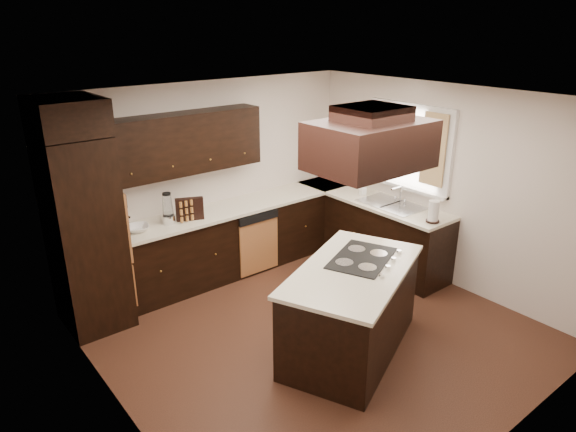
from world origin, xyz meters
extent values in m
cube|color=#57301F|center=(0.00, 0.00, -0.01)|extent=(4.20, 4.20, 0.02)
cube|color=silver|center=(0.00, 0.00, 2.51)|extent=(4.20, 4.20, 0.02)
cube|color=beige|center=(0.00, 2.11, 1.25)|extent=(4.20, 0.02, 2.50)
cube|color=beige|center=(0.00, -2.11, 1.25)|extent=(4.20, 0.02, 2.50)
cube|color=beige|center=(-2.11, 0.00, 1.25)|extent=(0.02, 4.20, 2.50)
cube|color=beige|center=(2.11, 0.00, 1.25)|extent=(0.02, 4.20, 2.50)
cube|color=black|center=(-1.78, 1.71, 1.06)|extent=(0.65, 0.75, 2.12)
cube|color=#B36F3D|center=(-1.43, 1.71, 1.12)|extent=(0.05, 0.62, 0.78)
cube|color=black|center=(0.03, 1.80, 0.44)|extent=(2.93, 0.60, 0.88)
cube|color=black|center=(1.80, 0.90, 0.44)|extent=(0.60, 2.40, 0.88)
cube|color=beige|center=(0.03, 1.79, 0.90)|extent=(2.93, 0.63, 0.04)
cube|color=beige|center=(1.79, 0.90, 0.90)|extent=(0.63, 2.40, 0.04)
cube|color=black|center=(-0.43, 1.93, 1.81)|extent=(2.00, 0.34, 0.72)
cube|color=#B36F3D|center=(0.33, 1.50, 0.40)|extent=(0.60, 0.05, 0.72)
cube|color=white|center=(2.07, 0.55, 1.65)|extent=(0.06, 1.32, 1.12)
cube|color=white|center=(2.10, 0.55, 1.65)|extent=(0.00, 1.20, 1.00)
cube|color=beige|center=(2.01, 0.13, 1.70)|extent=(0.02, 0.34, 0.90)
cube|color=beige|center=(2.01, 0.97, 1.70)|extent=(0.02, 0.34, 0.90)
cube|color=silver|center=(1.80, 0.55, 0.92)|extent=(0.52, 0.84, 0.01)
cube|color=black|center=(0.07, -0.45, 0.44)|extent=(1.87, 1.49, 0.88)
cube|color=beige|center=(0.07, -0.45, 0.90)|extent=(1.95, 1.57, 0.04)
cube|color=black|center=(0.30, -0.35, 0.93)|extent=(0.92, 0.79, 0.01)
cube|color=black|center=(0.10, -0.55, 2.16)|extent=(1.05, 0.72, 0.42)
cube|color=black|center=(0.10, -0.55, 2.44)|extent=(0.55, 0.50, 0.13)
cylinder|color=silver|center=(-0.78, 1.77, 0.97)|extent=(0.15, 0.15, 0.10)
cone|color=silver|center=(-0.78, 1.77, 1.15)|extent=(0.13, 0.13, 0.26)
cube|color=black|center=(-0.52, 1.72, 1.06)|extent=(0.34, 0.20, 0.28)
imported|color=white|center=(-1.18, 1.77, 0.95)|extent=(0.34, 0.34, 0.07)
imported|color=white|center=(1.79, 1.06, 1.00)|extent=(0.09, 0.09, 0.17)
cylinder|color=white|center=(1.70, -0.18, 1.05)|extent=(0.16, 0.16, 0.27)
camera|label=1|loc=(-3.23, -3.54, 3.18)|focal=32.00mm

